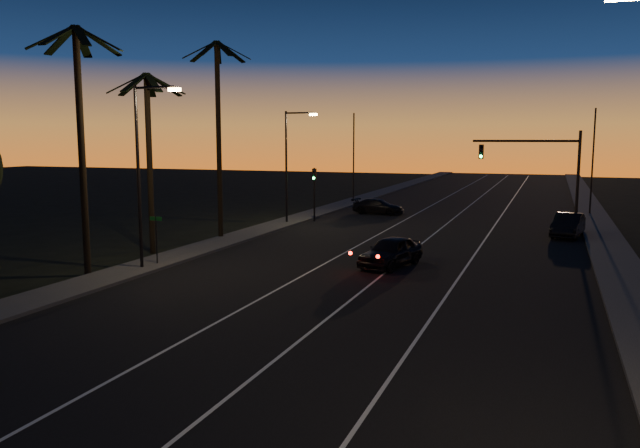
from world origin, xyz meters
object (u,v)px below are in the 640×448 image
at_px(signal_mast, 541,163).
at_px(cross_car, 378,206).
at_px(lead_car, 391,252).
at_px(right_car, 568,225).

distance_m(signal_mast, cross_car, 15.32).
distance_m(lead_car, cross_car, 22.34).
xyz_separation_m(signal_mast, right_car, (1.86, -1.33, -4.00)).
xyz_separation_m(signal_mast, lead_car, (-6.78, -14.87, -4.01)).
bearing_deg(cross_car, signal_mast, -26.22).
relative_size(signal_mast, lead_car, 1.36).
height_order(signal_mast, right_car, signal_mast).
height_order(lead_car, right_car, right_car).
xyz_separation_m(lead_car, cross_car, (-6.46, 21.39, -0.11)).
xyz_separation_m(right_car, cross_car, (-15.10, 7.85, -0.12)).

